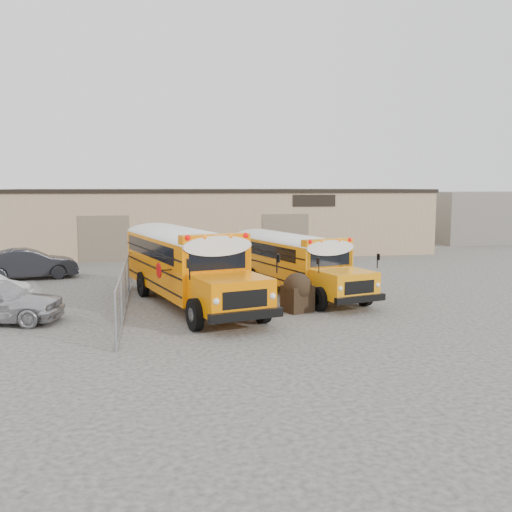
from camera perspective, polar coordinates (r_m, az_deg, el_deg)
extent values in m
plane|color=#353331|center=(23.77, 1.77, -4.81)|extent=(120.00, 120.00, 0.00)
cube|color=tan|center=(43.11, -3.75, 3.48)|extent=(30.00, 10.00, 4.50)
cube|color=black|center=(43.03, -3.77, 6.53)|extent=(30.20, 10.20, 0.25)
cube|color=black|center=(39.28, 5.84, 5.53)|extent=(3.00, 0.08, 0.80)
cube|color=#766854|center=(38.02, -14.94, 1.66)|extent=(3.20, 0.08, 3.00)
cube|color=#766854|center=(38.91, 2.97, 2.00)|extent=(3.20, 0.08, 3.00)
cylinder|color=gray|center=(17.25, -13.88, -6.45)|extent=(0.07, 0.07, 1.80)
cylinder|color=gray|center=(20.18, -13.34, -4.50)|extent=(0.07, 0.07, 1.80)
cylinder|color=gray|center=(23.13, -12.95, -3.04)|extent=(0.07, 0.07, 1.80)
cylinder|color=gray|center=(26.08, -12.64, -1.91)|extent=(0.07, 0.07, 1.80)
cylinder|color=gray|center=(29.05, -12.40, -1.02)|extent=(0.07, 0.07, 1.80)
cylinder|color=gray|center=(32.02, -12.20, -0.28)|extent=(0.07, 0.07, 1.80)
cylinder|color=gray|center=(35.00, -12.04, 0.32)|extent=(0.07, 0.07, 1.80)
cylinder|color=gray|center=(25.97, -12.70, 0.01)|extent=(0.05, 18.00, 0.05)
cylinder|color=gray|center=(26.23, -12.60, -3.75)|extent=(0.05, 18.00, 0.05)
cube|color=gray|center=(26.08, -12.64, -1.91)|extent=(0.02, 18.00, 1.70)
cube|color=gray|center=(55.00, 21.48, 3.70)|extent=(10.00, 8.00, 4.40)
cube|color=orange|center=(30.49, -11.26, 0.80)|extent=(4.77, 8.53, 2.19)
cube|color=orange|center=(25.56, -8.25, -1.38)|extent=(2.90, 2.90, 1.23)
cube|color=black|center=(26.56, -9.08, 1.29)|extent=(2.12, 0.65, 0.80)
cube|color=white|center=(30.39, -11.32, 3.15)|extent=(4.79, 8.62, 0.43)
cube|color=orange|center=(26.74, -9.26, 2.77)|extent=(2.66, 1.22, 0.38)
sphere|color=#E50705|center=(26.20, -11.46, 2.92)|extent=(0.21, 0.21, 0.21)
sphere|color=#E50705|center=(26.84, -6.81, 3.10)|extent=(0.21, 0.21, 0.21)
sphere|color=orange|center=(26.36, -10.16, 2.97)|extent=(0.21, 0.21, 0.21)
sphere|color=orange|center=(26.65, -8.07, 3.05)|extent=(0.21, 0.21, 0.21)
cube|color=black|center=(24.45, -7.33, -2.90)|extent=(2.58, 0.93, 0.30)
cube|color=black|center=(34.58, -12.96, -0.14)|extent=(2.58, 0.91, 0.30)
cube|color=black|center=(30.50, -11.26, 0.65)|extent=(4.76, 8.39, 0.06)
cube|color=black|center=(30.74, -11.44, 2.00)|extent=(4.45, 7.31, 0.66)
cylinder|color=black|center=(25.42, -11.04, -2.89)|extent=(0.59, 1.15, 1.11)
cylinder|color=black|center=(26.17, -5.65, -2.51)|extent=(0.59, 1.15, 1.11)
cylinder|color=black|center=(31.91, -14.16, -0.99)|extent=(0.59, 1.15, 1.11)
cylinder|color=black|center=(32.51, -9.78, -0.74)|extent=(0.59, 1.15, 1.11)
cylinder|color=#BF0505|center=(27.37, -13.46, 0.34)|extent=(0.19, 0.58, 0.60)
cube|color=orange|center=(31.49, -1.73, 0.71)|extent=(4.15, 7.36, 1.89)
cube|color=orange|center=(27.53, 2.18, -1.06)|extent=(2.51, 2.51, 1.06)
cube|color=black|center=(28.32, 1.20, 1.09)|extent=(1.83, 0.58, 0.69)
cube|color=white|center=(31.39, -1.73, 2.67)|extent=(4.17, 7.43, 0.37)
cube|color=orange|center=(28.46, 1.00, 2.29)|extent=(2.30, 1.07, 0.33)
sphere|color=#E50705|center=(27.83, -0.57, 2.41)|extent=(0.18, 0.18, 0.18)
sphere|color=#E50705|center=(28.72, 2.91, 2.54)|extent=(0.18, 0.18, 0.18)
sphere|color=orange|center=(28.06, 0.41, 2.45)|extent=(0.18, 0.18, 0.18)
sphere|color=orange|center=(28.46, 1.98, 2.51)|extent=(0.18, 0.18, 0.18)
cube|color=black|center=(26.65, 3.29, -2.24)|extent=(2.22, 0.82, 0.26)
cube|color=black|center=(34.83, -4.15, -0.09)|extent=(2.22, 0.80, 0.26)
cube|color=black|center=(31.50, -1.73, 0.58)|extent=(4.15, 7.24, 0.06)
cube|color=black|center=(31.69, -1.94, 1.71)|extent=(3.87, 6.31, 0.57)
cylinder|color=black|center=(27.20, 0.04, -2.28)|extent=(0.51, 0.99, 0.96)
cylinder|color=black|center=(28.23, 4.04, -1.96)|extent=(0.51, 0.99, 0.96)
cylinder|color=black|center=(32.45, -4.51, -0.80)|extent=(0.51, 0.99, 0.96)
cylinder|color=black|center=(33.32, -1.01, -0.58)|extent=(0.51, 0.99, 0.96)
cube|color=black|center=(22.28, 4.17, -4.27)|extent=(1.29, 1.24, 1.02)
sphere|color=black|center=(22.20, 4.18, -3.11)|extent=(1.12, 1.12, 1.12)
imported|color=black|center=(32.29, -21.76, -0.74)|extent=(5.13, 2.81, 1.60)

